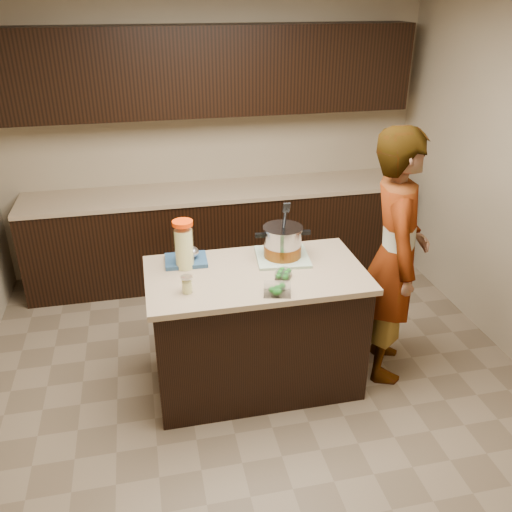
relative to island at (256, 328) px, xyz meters
The scene contains 13 objects.
ground_plane 0.45m from the island, ahead, with size 4.00×4.00×0.00m, color brown.
room_shell 1.26m from the island, ahead, with size 4.04×4.04×2.72m.
back_cabinets 1.81m from the island, 90.00° to the left, with size 3.60×0.63×2.33m.
island is the anchor object (origin of this frame).
dish_towel 0.54m from the island, 36.50° to the left, with size 0.36×0.36×0.02m, color #588056.
stock_pot 0.63m from the island, 36.47° to the left, with size 0.39×0.29×0.39m.
lemonade_pitcher 0.77m from the island, 159.29° to the left, with size 0.18×0.18×0.33m.
mason_jar 0.71m from the island, 160.38° to the right, with size 0.08×0.08×0.12m.
broccoli_tub_left 0.51m from the island, 42.51° to the right, with size 0.11×0.11×0.05m.
broccoli_tub_right 0.51m from the island, 30.37° to the right, with size 0.11×0.11×0.05m.
broccoli_tub_rect 0.57m from the island, 77.52° to the right, with size 0.19×0.16×0.06m.
blue_tray 0.69m from the island, 150.44° to the left, with size 0.29×0.24×0.11m.
person 1.09m from the island, ahead, with size 0.67×0.44×1.84m, color gray.
Camera 1 is at (-0.68, -3.11, 2.59)m, focal length 38.00 mm.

